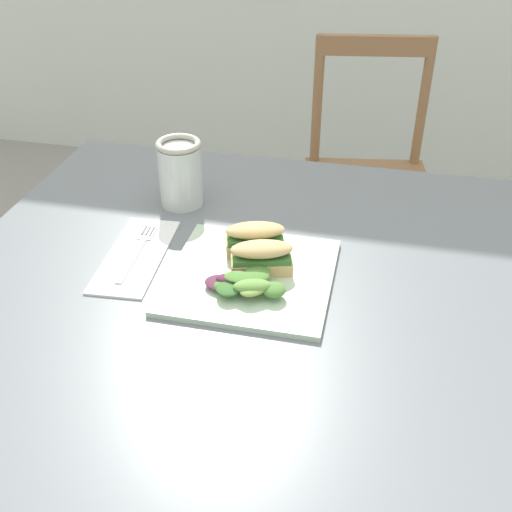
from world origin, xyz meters
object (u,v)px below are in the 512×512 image
Objects in this scene: sandwich_half_front at (262,256)px; mason_jar_iced_tea at (181,176)px; sandwich_half_back at (255,237)px; chair_wooden_far at (367,180)px; fork_on_napkin at (139,248)px; plate_lunch at (251,276)px; dining_table at (268,338)px.

mason_jar_iced_tea is (-0.21, 0.21, 0.02)m from sandwich_half_front.
chair_wooden_far is at bearing 80.03° from sandwich_half_back.
fork_on_napkin is at bearing -171.18° from sandwich_half_back.
chair_wooden_far is at bearing 68.75° from fork_on_napkin.
mason_jar_iced_tea is at bearing 130.97° from plate_lunch.
chair_wooden_far is 4.68× the size of fork_on_napkin.
plate_lunch is at bearing -9.84° from fork_on_napkin.
mason_jar_iced_tea reaches higher than plate_lunch.
plate_lunch is (-0.03, 0.01, 0.13)m from dining_table.
mason_jar_iced_tea is (0.02, 0.19, 0.06)m from fork_on_napkin.
sandwich_half_front is 0.06m from sandwich_half_back.
sandwich_half_back is at bearing -99.97° from chair_wooden_far.
dining_table is at bearing -45.39° from mason_jar_iced_tea.
chair_wooden_far is 7.55× the size of sandwich_half_front.
mason_jar_iced_tea is (-0.23, 0.23, 0.19)m from dining_table.
fork_on_napkin is 1.35× the size of mason_jar_iced_tea.
chair_wooden_far is at bearing 65.46° from mason_jar_iced_tea.
chair_wooden_far is at bearing 81.96° from sandwich_half_front.
chair_wooden_far is at bearing 81.21° from plate_lunch.
chair_wooden_far reaches higher than plate_lunch.
dining_table is at bearing -9.95° from fork_on_napkin.
chair_wooden_far is at bearing 83.11° from dining_table.
mason_jar_iced_tea is at bearing 134.95° from sandwich_half_front.
plate_lunch is 1.49× the size of fork_on_napkin.
fork_on_napkin is (-0.24, 0.02, -0.03)m from sandwich_half_front.
fork_on_napkin reaches higher than dining_table.
fork_on_napkin is at bearing -111.25° from chair_wooden_far.
sandwich_half_back is at bearing 113.08° from sandwich_half_front.
dining_table is 1.03m from chair_wooden_far.
mason_jar_iced_tea reaches higher than sandwich_half_back.
chair_wooden_far is 7.55× the size of sandwich_half_back.
dining_table is 0.16m from sandwich_half_front.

